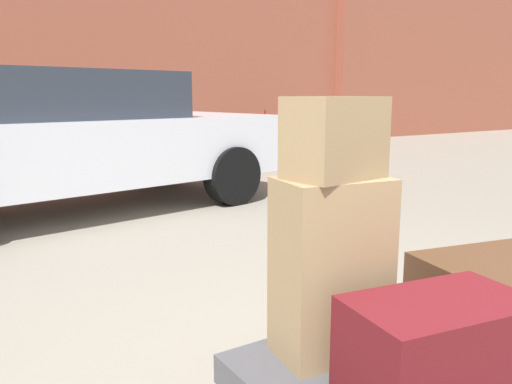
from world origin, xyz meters
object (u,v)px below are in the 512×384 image
bollard_kerb_near (188,146)px  bicycle_leaning (271,131)px  suitcase_brown_rear_right (512,296)px  parked_car (66,138)px  suitcase_tan_rear_left (331,268)px  duffel_bag_tan_topmost_pile (335,138)px  bollard_kerb_mid (261,142)px  luggage_cart (445,367)px  duffel_bag_maroon_front_right (438,348)px

bollard_kerb_near → bicycle_leaning: bearing=25.2°
suitcase_brown_rear_right → parked_car: parked_car is taller
suitcase_tan_rear_left → suitcase_brown_rear_right: (0.66, -0.23, -0.16)m
duffel_bag_tan_topmost_pile → bollard_kerb_near: size_ratio=0.53×
duffel_bag_tan_topmost_pile → suitcase_tan_rear_left: bearing=0.0°
bollard_kerb_near → bollard_kerb_mid: 1.57m
bicycle_leaning → suitcase_tan_rear_left: bearing=-123.3°
bollard_kerb_mid → suitcase_tan_rear_left: bearing=-121.7°
suitcase_tan_rear_left → luggage_cart: bearing=-20.9°
suitcase_brown_rear_right → bollard_kerb_near: suitcase_brown_rear_right is taller
suitcase_tan_rear_left → parked_car: size_ratio=0.13×
suitcase_brown_rear_right → bollard_kerb_mid: (3.82, 7.48, -0.19)m
luggage_cart → duffel_bag_tan_topmost_pile: duffel_bag_tan_topmost_pile is taller
suitcase_brown_rear_right → duffel_bag_tan_topmost_pile: 0.91m
duffel_bag_maroon_front_right → bollard_kerb_mid: (4.38, 7.60, -0.20)m
luggage_cart → suitcase_tan_rear_left: size_ratio=2.33×
luggage_cart → suitcase_tan_rear_left: (-0.35, 0.20, 0.36)m
bollard_kerb_mid → bollard_kerb_near: bearing=180.0°
suitcase_tan_rear_left → parked_car: (0.13, 4.23, 0.13)m
duffel_bag_maroon_front_right → bollard_kerb_near: size_ratio=0.93×
bicycle_leaning → luggage_cart: bearing=-121.0°
suitcase_tan_rear_left → bollard_kerb_near: (2.90, 7.24, -0.36)m
parked_car → bollard_kerb_mid: 5.31m
suitcase_tan_rear_left → bollard_kerb_near: 7.81m
suitcase_tan_rear_left → bollard_kerb_mid: 8.52m
suitcase_brown_rear_right → bollard_kerb_mid: bearing=75.1°
luggage_cart → bicycle_leaning: 10.15m
bollard_kerb_near → suitcase_tan_rear_left: bearing=-111.8°
parked_car → bollard_kerb_mid: parked_car is taller
suitcase_tan_rear_left → bollard_kerb_mid: suitcase_tan_rear_left is taller
suitcase_tan_rear_left → duffel_bag_tan_topmost_pile: (0.00, 0.00, 0.42)m
luggage_cart → bollard_kerb_mid: bearing=61.0°
luggage_cart → bicycle_leaning: bearing=59.0°
duffel_bag_maroon_front_right → bicycle_leaning: (5.49, 8.86, -0.11)m
suitcase_brown_rear_right → suitcase_tan_rear_left: bearing=172.5°
suitcase_tan_rear_left → bicycle_leaning: (5.58, 8.50, -0.26)m
suitcase_tan_rear_left → suitcase_brown_rear_right: suitcase_tan_rear_left is taller
luggage_cart → bollard_kerb_near: (2.55, 7.44, 0.01)m
duffel_bag_maroon_front_right → bicycle_leaning: size_ratio=0.30×
suitcase_tan_rear_left → bollard_kerb_mid: bearing=66.9°
luggage_cart → bollard_kerb_mid: (4.12, 7.44, 0.01)m
parked_car → luggage_cart: bearing=-87.1°
duffel_bag_maroon_front_right → duffel_bag_tan_topmost_pile: bearing=113.5°
suitcase_tan_rear_left → duffel_bag_maroon_front_right: (0.09, -0.36, -0.15)m
bicycle_leaning → duffel_bag_maroon_front_right: bearing=-121.8°
luggage_cart → suitcase_tan_rear_left: suitcase_tan_rear_left is taller
bollard_kerb_near → luggage_cart: bearing=-108.9°
duffel_bag_maroon_front_right → bollard_kerb_near: (2.81, 7.60, -0.20)m
duffel_bag_tan_topmost_pile → parked_car: size_ratio=0.07×
duffel_bag_maroon_front_right → bollard_kerb_mid: bearing=69.2°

